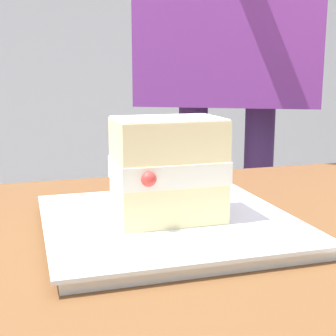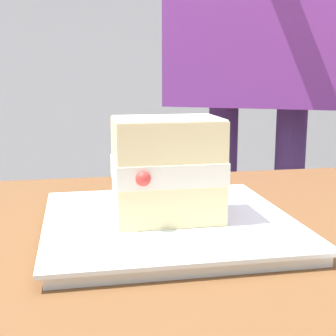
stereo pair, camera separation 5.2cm
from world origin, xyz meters
name	(u,v)px [view 2 (the right image)]	position (x,y,z in m)	size (l,w,h in m)	color
dessert_plate	(168,224)	(-0.14, 0.12, 0.77)	(0.27, 0.27, 0.02)	white
cake_slice	(167,169)	(-0.14, 0.11, 0.83)	(0.11, 0.09, 0.11)	beige
parked_car_near	(289,75)	(4.74, 10.50, 0.82)	(4.75, 3.79, 1.56)	#B7BABF
distant_hill	(258,33)	(10.17, 26.73, 3.01)	(37.82, 37.82, 6.02)	brown
patio_building	(223,11)	(1.32, 4.72, 1.54)	(5.06, 2.96, 3.07)	silver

